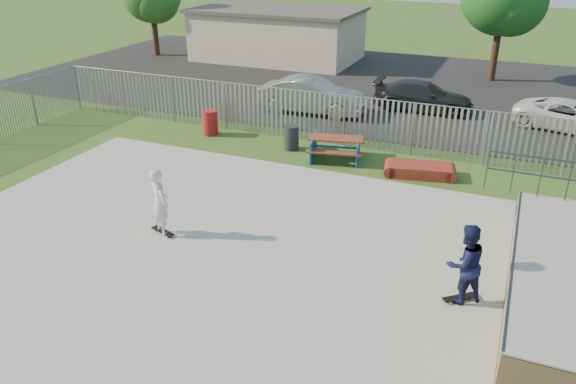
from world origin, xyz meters
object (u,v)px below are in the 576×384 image
at_px(car_silver, 312,96).
at_px(trash_bin_grey, 291,138).
at_px(funbox, 420,170).
at_px(car_dark, 423,96).
at_px(car_white, 570,116).
at_px(picnic_table, 336,148).
at_px(trash_bin_red, 210,123).
at_px(skater_navy, 465,264).
at_px(skater_white, 160,202).

bearing_deg(car_silver, trash_bin_grey, -171.98).
distance_m(funbox, car_dark, 7.90).
height_order(car_dark, car_white, car_dark).
relative_size(picnic_table, trash_bin_red, 2.24).
bearing_deg(car_white, skater_navy, -175.08).
bearing_deg(skater_navy, skater_white, -39.60).
height_order(car_silver, car_dark, car_silver).
distance_m(funbox, car_silver, 8.10).
distance_m(picnic_table, car_dark, 7.62).
bearing_deg(trash_bin_red, skater_navy, -36.01).
bearing_deg(skater_white, funbox, -99.49).
height_order(trash_bin_grey, car_silver, car_silver).
distance_m(car_white, skater_navy, 14.54).
height_order(trash_bin_red, trash_bin_grey, trash_bin_red).
bearing_deg(trash_bin_grey, picnic_table, -9.26).
bearing_deg(car_white, skater_white, 159.09).
xyz_separation_m(trash_bin_grey, car_silver, (-0.96, 4.76, 0.35)).
height_order(trash_bin_red, car_dark, car_dark).
xyz_separation_m(trash_bin_red, car_dark, (7.35, 6.81, 0.17)).
height_order(trash_bin_red, skater_white, skater_white).
height_order(funbox, car_dark, car_dark).
bearing_deg(picnic_table, car_dark, 64.17).
bearing_deg(trash_bin_grey, funbox, -7.47).
bearing_deg(skater_navy, car_dark, -115.96).
distance_m(trash_bin_red, car_dark, 10.03).
xyz_separation_m(funbox, car_silver, (-5.99, 5.41, 0.61)).
bearing_deg(car_dark, trash_bin_red, 131.21).
height_order(picnic_table, skater_white, skater_white).
relative_size(trash_bin_grey, car_dark, 0.21).
bearing_deg(car_white, picnic_table, 146.05).
relative_size(funbox, skater_white, 1.16).
bearing_deg(car_silver, car_white, -83.62).
bearing_deg(car_dark, skater_navy, -167.80).
xyz_separation_m(car_silver, car_white, (10.77, 1.86, -0.18)).
xyz_separation_m(picnic_table, skater_white, (-2.44, -7.42, 0.66)).
height_order(picnic_table, skater_navy, skater_navy).
bearing_deg(funbox, skater_white, -139.93).
bearing_deg(skater_navy, picnic_table, -93.63).
xyz_separation_m(car_silver, car_dark, (4.59, 2.35, -0.13)).
relative_size(trash_bin_red, car_white, 0.23).
relative_size(car_silver, skater_white, 2.57).
relative_size(car_dark, skater_navy, 2.43).
relative_size(car_silver, car_white, 1.09).
xyz_separation_m(funbox, trash_bin_red, (-8.75, 0.95, 0.31)).
xyz_separation_m(car_white, skater_white, (-10.37, -14.34, 0.45)).
distance_m(funbox, skater_navy, 7.44).
relative_size(picnic_table, car_dark, 0.50).
distance_m(car_dark, skater_white, 15.42).
bearing_deg(skater_navy, car_silver, -96.31).
height_order(car_silver, skater_navy, skater_navy).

